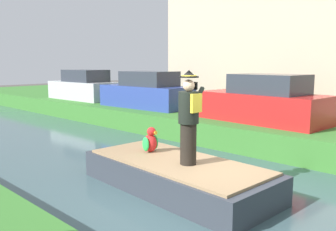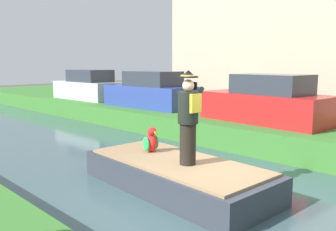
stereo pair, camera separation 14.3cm
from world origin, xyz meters
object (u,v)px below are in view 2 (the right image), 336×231
(person_pirate, at_px, (188,118))
(parked_car_blue, at_px, (150,92))
(boat, at_px, (176,175))
(parked_car_silver, at_px, (89,87))
(parked_car_red, at_px, (267,102))
(parrot_plush, at_px, (151,141))

(person_pirate, bearing_deg, parked_car_blue, 54.88)
(boat, distance_m, parked_car_silver, 11.95)
(boat, relative_size, person_pirate, 2.32)
(parked_car_red, bearing_deg, parked_car_silver, 90.00)
(boat, distance_m, parrot_plush, 1.05)
(parrot_plush, xyz_separation_m, parked_car_red, (4.76, -0.16, 0.52))
(person_pirate, bearing_deg, parrot_plush, 85.12)
(person_pirate, height_order, parrot_plush, person_pirate)
(person_pirate, bearing_deg, boat, 84.71)
(person_pirate, xyz_separation_m, parked_car_red, (4.91, 1.09, -0.16))
(parrot_plush, bearing_deg, boat, -96.63)
(parked_car_red, distance_m, parked_car_blue, 5.42)
(parked_car_red, bearing_deg, person_pirate, -167.46)
(boat, distance_m, person_pirate, 1.29)
(parrot_plush, bearing_deg, parked_car_red, -1.88)
(person_pirate, distance_m, parked_car_red, 5.04)
(parked_car_blue, height_order, parked_car_silver, same)
(boat, bearing_deg, parrot_plush, 83.37)
(boat, xyz_separation_m, parked_car_silver, (4.87, 10.86, 1.07))
(parrot_plush, xyz_separation_m, parked_car_blue, (4.76, 5.26, 0.52))
(boat, bearing_deg, person_pirate, -97.20)
(parked_car_silver, bearing_deg, person_pirate, -113.65)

